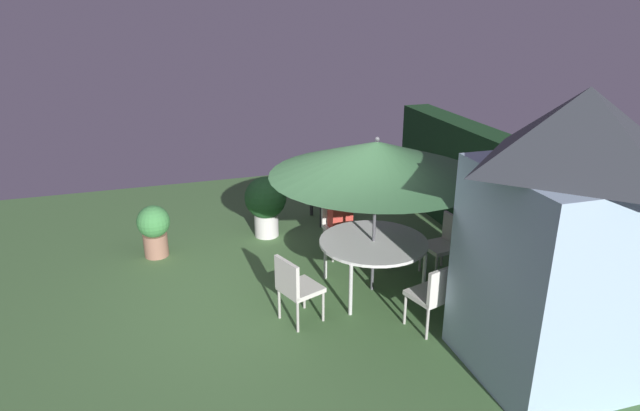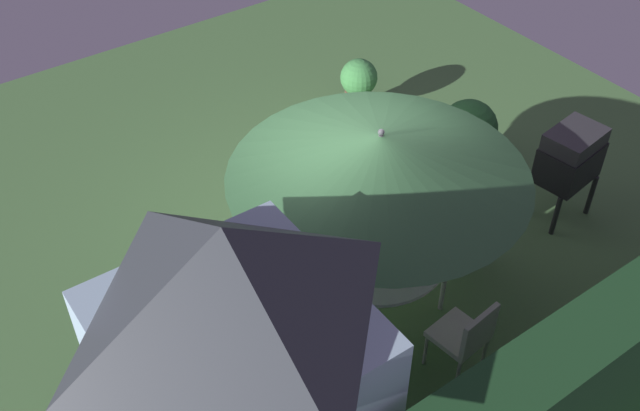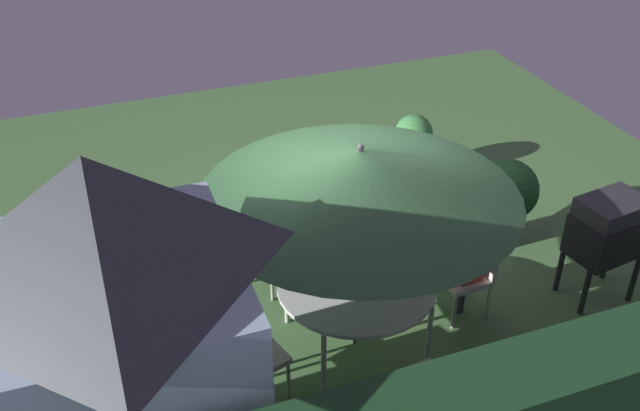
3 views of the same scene
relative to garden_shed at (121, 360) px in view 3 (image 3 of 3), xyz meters
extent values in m
plane|color=#47703D|center=(-2.37, -2.28, -1.59)|extent=(11.00, 11.00, 0.00)
cube|color=#9EBCD1|center=(0.00, 0.00, -0.42)|extent=(1.65, 1.69, 2.33)
pyramid|color=#33383D|center=(0.00, 0.00, 1.13)|extent=(1.74, 1.79, 0.79)
cylinder|color=white|center=(-2.20, -1.17, -0.85)|extent=(1.49, 1.49, 0.04)
cylinder|color=beige|center=(-2.72, -1.69, -1.23)|extent=(0.05, 0.05, 0.72)
cylinder|color=beige|center=(-1.67, -1.69, -1.23)|extent=(0.05, 0.05, 0.72)
cylinder|color=beige|center=(-2.72, -0.65, -1.23)|extent=(0.05, 0.05, 0.72)
cylinder|color=beige|center=(-1.67, -0.65, -1.23)|extent=(0.05, 0.05, 0.72)
cylinder|color=#4C4C51|center=(-2.20, -1.17, -0.51)|extent=(0.04, 0.04, 2.15)
cone|color=#2D5633|center=(-2.20, -1.17, 0.34)|extent=(2.82, 2.82, 0.45)
sphere|color=#4C4C51|center=(-2.20, -1.17, 0.59)|extent=(0.06, 0.06, 0.06)
cube|color=black|center=(-4.88, -0.96, -0.81)|extent=(0.76, 0.59, 0.45)
cube|color=#2B2B2E|center=(-4.88, -0.96, -0.49)|extent=(0.72, 0.56, 0.20)
cylinder|color=#262628|center=(-5.19, -1.17, -1.31)|extent=(0.06, 0.06, 0.55)
cylinder|color=#262628|center=(-4.57, -1.17, -1.31)|extent=(0.06, 0.06, 0.55)
cylinder|color=#262628|center=(-5.19, -0.75, -1.31)|extent=(0.06, 0.06, 0.55)
cylinder|color=#262628|center=(-4.57, -0.75, -1.31)|extent=(0.06, 0.06, 0.55)
cube|color=silver|center=(-3.40, -1.23, -1.14)|extent=(0.48, 0.48, 0.06)
cube|color=silver|center=(-3.61, -1.24, -0.91)|extent=(0.07, 0.46, 0.45)
cylinder|color=#AFABA3|center=(-3.61, -1.04, -1.36)|extent=(0.04, 0.04, 0.45)
cylinder|color=#AFABA3|center=(-3.59, -1.44, -1.36)|extent=(0.04, 0.04, 0.45)
cylinder|color=#AFABA3|center=(-3.21, -1.02, -1.36)|extent=(0.04, 0.04, 0.45)
cylinder|color=#AFABA3|center=(-3.19, -1.42, -1.36)|extent=(0.04, 0.04, 0.45)
cube|color=silver|center=(-1.75, -2.34, -1.14)|extent=(0.59, 0.59, 0.06)
cube|color=silver|center=(-1.68, -2.53, -0.91)|extent=(0.45, 0.21, 0.45)
cylinder|color=#AFABA3|center=(-1.87, -2.60, -1.36)|extent=(0.04, 0.04, 0.45)
cylinder|color=#AFABA3|center=(-1.49, -2.45, -1.36)|extent=(0.04, 0.04, 0.45)
cylinder|color=#AFABA3|center=(-2.01, -2.22, -1.36)|extent=(0.04, 0.04, 0.45)
cylinder|color=#AFABA3|center=(-1.64, -2.08, -1.36)|extent=(0.04, 0.04, 0.45)
cube|color=silver|center=(-1.12, -0.87, -1.14)|extent=(0.57, 0.57, 0.06)
cube|color=silver|center=(-0.92, -0.81, -0.91)|extent=(0.17, 0.46, 0.45)
cylinder|color=#AFABA3|center=(-0.87, -1.01, -1.36)|extent=(0.04, 0.04, 0.45)
cylinder|color=#AFABA3|center=(-0.98, -0.62, -1.36)|extent=(0.04, 0.04, 0.45)
cylinder|color=#AFABA3|center=(-1.26, -1.12, -1.36)|extent=(0.04, 0.04, 0.45)
cylinder|color=#AFABA3|center=(-1.37, -0.73, -1.36)|extent=(0.04, 0.04, 0.45)
cube|color=silver|center=(-2.33, -0.04, -1.14)|extent=(0.51, 0.51, 0.06)
cube|color=silver|center=(-2.35, 0.17, -0.91)|extent=(0.46, 0.10, 0.45)
cylinder|color=#AFABA3|center=(-2.11, -0.22, -1.36)|extent=(0.04, 0.04, 0.45)
cylinder|color=#AFABA3|center=(-2.50, -0.26, -1.36)|extent=(0.04, 0.04, 0.45)
cylinder|color=#936651|center=(-4.26, -4.04, -1.40)|extent=(0.38, 0.38, 0.37)
sphere|color=#3D8442|center=(-4.26, -4.04, -1.00)|extent=(0.51, 0.51, 0.51)
cylinder|color=silver|center=(-4.51, -2.18, -1.39)|extent=(0.41, 0.41, 0.39)
sphere|color=#235628|center=(-4.51, -2.18, -0.89)|extent=(0.71, 0.71, 0.71)
cube|color=#CC3D33|center=(-3.40, -1.23, -0.83)|extent=(0.26, 0.35, 0.55)
sphere|color=tan|center=(-3.40, -1.23, -0.44)|extent=(0.22, 0.22, 0.22)
cylinder|color=#383347|center=(-3.40, -1.23, -1.35)|extent=(0.10, 0.10, 0.48)
camera|label=1|loc=(4.15, -3.95, 2.30)|focal=30.95mm
camera|label=2|loc=(1.37, 2.86, 4.41)|focal=42.06mm
camera|label=3|loc=(0.00, 3.72, 3.42)|focal=40.89mm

